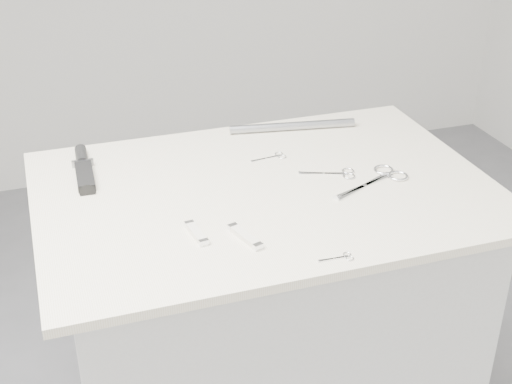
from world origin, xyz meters
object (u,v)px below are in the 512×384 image
object	(u,v)px
large_shears	(382,177)
metal_rail	(293,126)
embroidery_scissors_a	(338,174)
sheathed_knife	(83,167)
pocket_knife_a	(196,233)
pocket_knife_b	(245,236)
tiny_scissors	(340,258)
embroidery_scissors_b	(273,157)
plinth	(264,352)

from	to	relation	value
large_shears	metal_rail	size ratio (longest dim) A/B	0.62
embroidery_scissors_a	metal_rail	distance (m)	0.27
embroidery_scissors_a	sheathed_knife	bearing A→B (deg)	179.58
pocket_knife_a	pocket_knife_b	distance (m)	0.10
tiny_scissors	metal_rail	size ratio (longest dim) A/B	0.21
large_shears	embroidery_scissors_b	bearing A→B (deg)	114.38
tiny_scissors	pocket_knife_b	xyz separation A→B (m)	(-0.15, 0.12, 0.01)
large_shears	tiny_scissors	xyz separation A→B (m)	(-0.22, -0.27, -0.00)
plinth	embroidery_scissors_b	size ratio (longest dim) A/B	10.05
embroidery_scissors_b	metal_rail	size ratio (longest dim) A/B	0.27
large_shears	pocket_knife_a	size ratio (longest dim) A/B	2.31
large_shears	pocket_knife_a	xyz separation A→B (m)	(-0.46, -0.10, 0.00)
tiny_scissors	embroidery_scissors_b	bearing A→B (deg)	89.02
pocket_knife_a	embroidery_scissors_b	bearing A→B (deg)	-50.00
embroidery_scissors_a	sheathed_knife	world-z (taller)	sheathed_knife
large_shears	embroidery_scissors_a	bearing A→B (deg)	126.30
sheathed_knife	embroidery_scissors_a	bearing A→B (deg)	-108.31
plinth	embroidery_scissors_a	xyz separation A→B (m)	(0.18, 0.01, 0.47)
sheathed_knife	pocket_knife_a	bearing A→B (deg)	-151.57
tiny_scissors	pocket_knife_a	xyz separation A→B (m)	(-0.23, 0.16, 0.00)
embroidery_scissors_b	sheathed_knife	distance (m)	0.44
pocket_knife_a	pocket_knife_b	bearing A→B (deg)	-123.52
pocket_knife_a	metal_rail	bearing A→B (deg)	-48.17
tiny_scissors	sheathed_knife	size ratio (longest dim) A/B	0.32
embroidery_scissors_a	embroidery_scissors_b	world-z (taller)	same
embroidery_scissors_b	pocket_knife_b	world-z (taller)	pocket_knife_b
sheathed_knife	embroidery_scissors_b	bearing A→B (deg)	-97.60
embroidery_scissors_b	pocket_knife_b	bearing A→B (deg)	-125.31
tiny_scissors	pocket_knife_b	world-z (taller)	pocket_knife_b
pocket_knife_b	metal_rail	distance (m)	0.54
embroidery_scissors_a	sheathed_knife	xyz separation A→B (m)	(-0.55, 0.21, 0.01)
tiny_scissors	metal_rail	world-z (taller)	metal_rail
plinth	embroidery_scissors_b	distance (m)	0.50
embroidery_scissors_b	embroidery_scissors_a	bearing A→B (deg)	-56.72
plinth	pocket_knife_a	distance (m)	0.53
embroidery_scissors_b	pocket_knife_a	distance (m)	0.39
tiny_scissors	sheathed_knife	distance (m)	0.67
sheathed_knife	metal_rail	world-z (taller)	same
tiny_scissors	sheathed_knife	bearing A→B (deg)	130.55
plinth	metal_rail	size ratio (longest dim) A/B	2.75
pocket_knife_b	metal_rail	world-z (taller)	metal_rail
embroidery_scissors_a	sheathed_knife	distance (m)	0.59
large_shears	metal_rail	distance (m)	0.33
plinth	large_shears	distance (m)	0.54
pocket_knife_a	pocket_knife_b	world-z (taller)	pocket_knife_b
pocket_knife_a	metal_rail	distance (m)	0.56
large_shears	pocket_knife_a	distance (m)	0.47
embroidery_scissors_a	metal_rail	world-z (taller)	metal_rail
plinth	large_shears	size ratio (longest dim) A/B	4.44
sheathed_knife	pocket_knife_b	world-z (taller)	sheathed_knife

